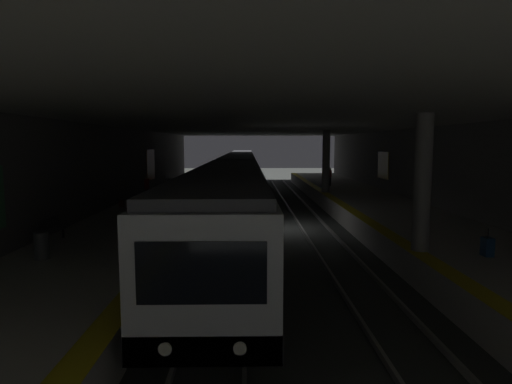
# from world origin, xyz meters

# --- Properties ---
(ground_plane) EXTENTS (120.00, 120.00, 0.00)m
(ground_plane) POSITION_xyz_m (0.00, 0.00, 0.00)
(ground_plane) COLOR #383A38
(track_left) EXTENTS (60.00, 1.53, 0.16)m
(track_left) POSITION_xyz_m (0.00, -2.20, 0.08)
(track_left) COLOR gray
(track_left) RESTS_ON ground
(track_right) EXTENTS (60.00, 1.53, 0.16)m
(track_right) POSITION_xyz_m (0.00, 2.20, 0.08)
(track_right) COLOR gray
(track_right) RESTS_ON ground
(platform_left) EXTENTS (60.00, 5.30, 1.06)m
(platform_left) POSITION_xyz_m (0.00, -6.55, 0.53)
(platform_left) COLOR beige
(platform_left) RESTS_ON ground
(platform_right) EXTENTS (60.00, 5.30, 1.06)m
(platform_right) POSITION_xyz_m (0.00, 6.55, 0.53)
(platform_right) COLOR beige
(platform_right) RESTS_ON ground
(wall_left) EXTENTS (60.00, 0.56, 5.60)m
(wall_left) POSITION_xyz_m (0.00, -9.45, 2.80)
(wall_left) COLOR slate
(wall_left) RESTS_ON ground
(wall_right) EXTENTS (60.00, 0.56, 5.60)m
(wall_right) POSITION_xyz_m (0.00, 9.45, 2.80)
(wall_right) COLOR slate
(wall_right) RESTS_ON ground
(ceiling_slab) EXTENTS (60.00, 19.40, 0.40)m
(ceiling_slab) POSITION_xyz_m (0.00, 0.00, 5.80)
(ceiling_slab) COLOR beige
(ceiling_slab) RESTS_ON wall_left
(pillar_near) EXTENTS (0.56, 0.56, 4.55)m
(pillar_near) POSITION_xyz_m (-9.15, -4.35, 3.33)
(pillar_near) COLOR gray
(pillar_near) RESTS_ON platform_left
(pillar_far) EXTENTS (0.56, 0.56, 4.55)m
(pillar_far) POSITION_xyz_m (8.62, -4.35, 3.33)
(pillar_far) COLOR gray
(pillar_far) RESTS_ON platform_left
(metro_train) EXTENTS (59.60, 2.83, 3.49)m
(metro_train) POSITION_xyz_m (13.73, 2.20, 2.03)
(metro_train) COLOR silver
(metro_train) RESTS_ON track_right
(bench_right_near) EXTENTS (1.70, 0.47, 0.86)m
(bench_right_near) POSITION_xyz_m (-7.59, 8.53, 1.57)
(bench_right_near) COLOR #262628
(bench_right_near) RESTS_ON platform_right
(bench_right_mid) EXTENTS (1.70, 0.47, 0.86)m
(bench_right_mid) POSITION_xyz_m (15.46, 8.53, 1.57)
(bench_right_mid) COLOR #262628
(bench_right_mid) RESTS_ON platform_right
(person_waiting_near) EXTENTS (0.60, 0.23, 1.70)m
(person_waiting_near) POSITION_xyz_m (2.80, 7.49, 1.98)
(person_waiting_near) COLOR #313131
(person_waiting_near) RESTS_ON platform_right
(person_walking_mid) EXTENTS (0.60, 0.22, 1.52)m
(person_walking_mid) POSITION_xyz_m (13.73, -5.64, 1.87)
(person_walking_mid) COLOR black
(person_walking_mid) RESTS_ON platform_left
(suitcase_rolling) EXTENTS (0.38, 0.28, 0.90)m
(suitcase_rolling) POSITION_xyz_m (-9.90, -6.21, 1.35)
(suitcase_rolling) COLOR navy
(suitcase_rolling) RESTS_ON platform_left
(backpack_on_floor) EXTENTS (0.30, 0.20, 0.40)m
(backpack_on_floor) POSITION_xyz_m (1.13, 8.56, 1.25)
(backpack_on_floor) COLOR maroon
(backpack_on_floor) RESTS_ON platform_right
(trash_bin) EXTENTS (0.44, 0.44, 0.85)m
(trash_bin) POSITION_xyz_m (-10.00, 7.80, 1.48)
(trash_bin) COLOR #595B5E
(trash_bin) RESTS_ON platform_right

